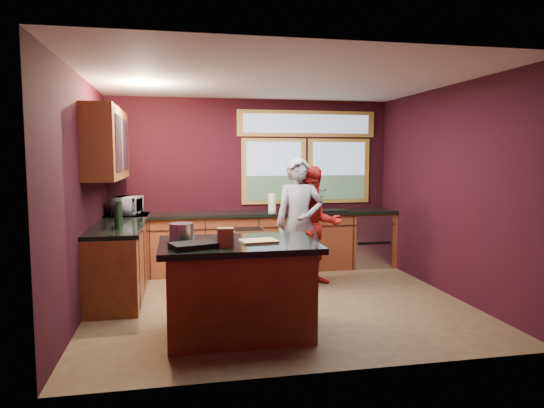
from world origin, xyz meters
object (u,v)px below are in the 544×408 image
object	(u,v)px
person_grey	(299,224)
stock_pot	(182,232)
cutting_board	(259,241)
person_red	(313,226)
island	(238,288)

from	to	relation	value
person_grey	stock_pot	size ratio (longest dim) A/B	7.38
person_grey	cutting_board	size ratio (longest dim) A/B	5.06
person_red	cutting_board	size ratio (longest dim) A/B	4.74
stock_pot	person_grey	bearing A→B (deg)	41.54
island	cutting_board	world-z (taller)	cutting_board
person_red	cutting_board	distance (m)	2.07
person_grey	person_red	xyz separation A→B (m)	(0.25, 0.17, -0.06)
person_red	person_grey	bearing A→B (deg)	-143.56
person_grey	cutting_board	distance (m)	1.80
person_grey	person_red	size ratio (longest dim) A/B	1.07
stock_pot	cutting_board	bearing A→B (deg)	-14.93
person_grey	cutting_board	xyz separation A→B (m)	(-0.82, -1.60, 0.07)
person_grey	stock_pot	xyz separation A→B (m)	(-1.57, -1.40, 0.15)
island	stock_pot	size ratio (longest dim) A/B	6.46
island	person_red	world-z (taller)	person_red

